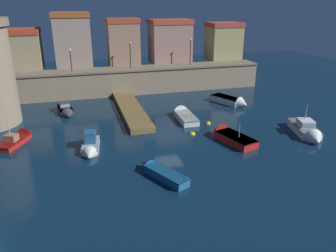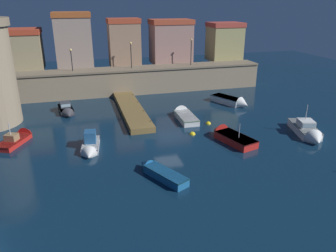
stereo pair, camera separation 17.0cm
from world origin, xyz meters
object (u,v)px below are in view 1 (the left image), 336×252
at_px(mooring_buoy_1, 192,134).
at_px(moored_boat_9, 160,172).
at_px(moored_boat_4, 18,138).
at_px(moored_boat_10, 308,131).
at_px(moored_boat_8, 183,115).
at_px(moored_boat_0, 229,136).
at_px(mooring_buoy_0, 208,124).
at_px(moored_boat_2, 232,101).
at_px(moored_boat_5, 66,110).
at_px(quay_lamp_2, 190,48).
at_px(quay_lamp_1, 130,51).
at_px(quay_lamp_0, 70,56).
at_px(moored_boat_6, 90,146).

bearing_deg(mooring_buoy_1, moored_boat_9, -126.21).
xyz_separation_m(moored_boat_4, moored_boat_10, (27.51, -6.48, 0.16)).
relative_size(moored_boat_8, moored_boat_9, 1.11).
bearing_deg(moored_boat_0, mooring_buoy_0, -12.99).
height_order(moored_boat_10, mooring_buoy_1, moored_boat_10).
bearing_deg(moored_boat_2, moored_boat_9, -66.74).
distance_m(moored_boat_5, moored_boat_9, 18.86).
distance_m(quay_lamp_2, moored_boat_10, 22.42).
bearing_deg(moored_boat_9, moored_boat_5, -5.03).
xyz_separation_m(quay_lamp_1, moored_boat_10, (13.93, -21.12, -5.55)).
bearing_deg(moored_boat_2, moored_boat_5, -120.78).
bearing_deg(moored_boat_8, moored_boat_4, 98.61).
bearing_deg(moored_boat_10, quay_lamp_1, -130.83).
bearing_deg(moored_boat_0, quay_lamp_2, -24.62).
bearing_deg(mooring_buoy_0, moored_boat_10, -36.00).
height_order(quay_lamp_2, moored_boat_0, quay_lamp_2).
distance_m(quay_lamp_0, moored_boat_8, 18.10).
height_order(quay_lamp_0, moored_boat_10, quay_lamp_0).
bearing_deg(mooring_buoy_1, moored_boat_8, 81.68).
bearing_deg(moored_boat_9, mooring_buoy_0, -66.58).
xyz_separation_m(quay_lamp_0, moored_boat_6, (1.05, -18.71, -5.23)).
height_order(moored_boat_2, moored_boat_9, moored_boat_2).
distance_m(moored_boat_4, moored_boat_8, 17.51).
xyz_separation_m(quay_lamp_0, quay_lamp_2, (17.10, 0.00, 0.47)).
bearing_deg(moored_boat_9, quay_lamp_2, -51.15).
distance_m(quay_lamp_0, moored_boat_5, 9.07).
xyz_separation_m(moored_boat_2, mooring_buoy_1, (-8.44, -8.27, -0.43)).
bearing_deg(quay_lamp_0, moored_boat_6, -86.80).
height_order(moored_boat_0, moored_boat_6, moored_boat_0).
height_order(moored_boat_2, mooring_buoy_1, moored_boat_2).
xyz_separation_m(quay_lamp_2, mooring_buoy_0, (-3.20, -15.19, -6.14)).
height_order(quay_lamp_2, moored_boat_2, quay_lamp_2).
height_order(quay_lamp_0, moored_boat_5, quay_lamp_0).
relative_size(quay_lamp_0, mooring_buoy_1, 5.14).
xyz_separation_m(moored_boat_8, moored_boat_10, (10.13, -8.60, 0.14)).
xyz_separation_m(moored_boat_2, moored_boat_6, (-18.59, -9.38, 0.01)).
relative_size(moored_boat_2, moored_boat_5, 1.22).
relative_size(moored_boat_10, mooring_buoy_1, 10.56).
xyz_separation_m(moored_boat_2, moored_boat_4, (-25.08, -5.32, -0.10)).
bearing_deg(moored_boat_6, quay_lamp_0, -169.55).
bearing_deg(quay_lamp_1, moored_boat_10, -56.59).
xyz_separation_m(quay_lamp_0, moored_boat_10, (22.06, -21.12, -5.18)).
xyz_separation_m(moored_boat_0, moored_boat_6, (-13.10, 1.04, 0.06)).
xyz_separation_m(moored_boat_4, moored_boat_9, (11.37, -10.16, 0.03)).
bearing_deg(moored_boat_2, moored_boat_4, -103.22).
xyz_separation_m(quay_lamp_2, moored_boat_4, (-22.55, -14.64, -5.82)).
distance_m(quay_lamp_1, moored_boat_6, 20.77).
bearing_deg(moored_boat_8, moored_boat_9, 155.56).
height_order(moored_boat_9, mooring_buoy_0, moored_boat_9).
bearing_deg(moored_boat_4, moored_boat_0, -79.02).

